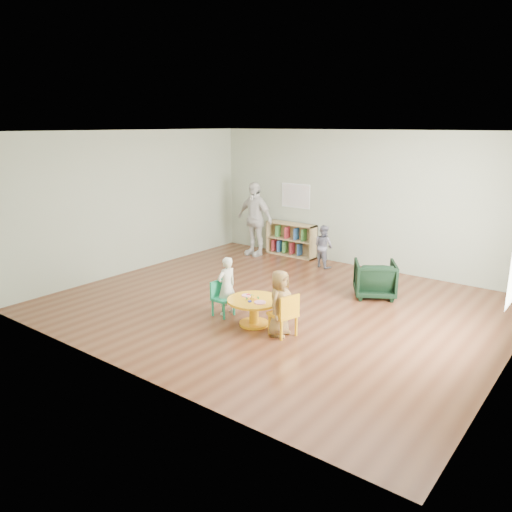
{
  "coord_description": "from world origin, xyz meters",
  "views": [
    {
      "loc": [
        4.46,
        -6.41,
        2.91
      ],
      "look_at": [
        -0.21,
        -0.3,
        0.87
      ],
      "focal_mm": 35.0,
      "sensor_mm": 36.0,
      "label": 1
    }
  ],
  "objects_px": {
    "child_left": "(227,286)",
    "child_right": "(280,303)",
    "adult_caretaker": "(254,219)",
    "kid_chair_left": "(221,297)",
    "armchair": "(375,279)",
    "kid_chair_right": "(285,314)",
    "activity_table": "(254,307)",
    "bookshelf": "(291,239)",
    "toddler": "(323,246)"
  },
  "relations": [
    {
      "from": "child_left",
      "to": "child_right",
      "type": "xyz_separation_m",
      "value": [
        1.12,
        -0.16,
        0.01
      ]
    },
    {
      "from": "child_right",
      "to": "adult_caretaker",
      "type": "relative_size",
      "value": 0.57
    },
    {
      "from": "kid_chair_left",
      "to": "armchair",
      "type": "distance_m",
      "value": 2.74
    },
    {
      "from": "kid_chair_left",
      "to": "kid_chair_right",
      "type": "bearing_deg",
      "value": 88.04
    },
    {
      "from": "activity_table",
      "to": "armchair",
      "type": "distance_m",
      "value": 2.44
    },
    {
      "from": "kid_chair_left",
      "to": "child_right",
      "type": "relative_size",
      "value": 0.58
    },
    {
      "from": "activity_table",
      "to": "adult_caretaker",
      "type": "distance_m",
      "value": 4.17
    },
    {
      "from": "bookshelf",
      "to": "armchair",
      "type": "bearing_deg",
      "value": -28.69
    },
    {
      "from": "kid_chair_right",
      "to": "toddler",
      "type": "height_order",
      "value": "toddler"
    },
    {
      "from": "kid_chair_left",
      "to": "adult_caretaker",
      "type": "height_order",
      "value": "adult_caretaker"
    },
    {
      "from": "activity_table",
      "to": "adult_caretaker",
      "type": "bearing_deg",
      "value": 127.48
    },
    {
      "from": "bookshelf",
      "to": "kid_chair_right",
      "type": "bearing_deg",
      "value": -57.65
    },
    {
      "from": "activity_table",
      "to": "toddler",
      "type": "bearing_deg",
      "value": 102.61
    },
    {
      "from": "kid_chair_left",
      "to": "bookshelf",
      "type": "height_order",
      "value": "bookshelf"
    },
    {
      "from": "bookshelf",
      "to": "toddler",
      "type": "bearing_deg",
      "value": -21.22
    },
    {
      "from": "kid_chair_right",
      "to": "bookshelf",
      "type": "height_order",
      "value": "bookshelf"
    },
    {
      "from": "activity_table",
      "to": "toddler",
      "type": "height_order",
      "value": "toddler"
    },
    {
      "from": "kid_chair_left",
      "to": "child_left",
      "type": "height_order",
      "value": "child_left"
    },
    {
      "from": "kid_chair_left",
      "to": "toddler",
      "type": "height_order",
      "value": "toddler"
    },
    {
      "from": "kid_chair_right",
      "to": "bookshelf",
      "type": "xyz_separation_m",
      "value": [
        -2.42,
        3.82,
        0.03
      ]
    },
    {
      "from": "child_left",
      "to": "toddler",
      "type": "distance_m",
      "value": 3.26
    },
    {
      "from": "child_right",
      "to": "adult_caretaker",
      "type": "bearing_deg",
      "value": 32.92
    },
    {
      "from": "armchair",
      "to": "child_left",
      "type": "bearing_deg",
      "value": 24.49
    },
    {
      "from": "child_left",
      "to": "child_right",
      "type": "distance_m",
      "value": 1.13
    },
    {
      "from": "kid_chair_left",
      "to": "armchair",
      "type": "relative_size",
      "value": 0.79
    },
    {
      "from": "kid_chair_right",
      "to": "child_right",
      "type": "distance_m",
      "value": 0.17
    },
    {
      "from": "armchair",
      "to": "toddler",
      "type": "xyz_separation_m",
      "value": [
        -1.64,
        1.07,
        0.13
      ]
    },
    {
      "from": "child_left",
      "to": "toddler",
      "type": "xyz_separation_m",
      "value": [
        -0.14,
        3.26,
        -0.02
      ]
    },
    {
      "from": "activity_table",
      "to": "bookshelf",
      "type": "bearing_deg",
      "value": 115.88
    },
    {
      "from": "kid_chair_left",
      "to": "armchair",
      "type": "xyz_separation_m",
      "value": [
        1.54,
        2.27,
        0.02
      ]
    },
    {
      "from": "kid_chair_left",
      "to": "child_left",
      "type": "xyz_separation_m",
      "value": [
        0.05,
        0.08,
        0.17
      ]
    },
    {
      "from": "adult_caretaker",
      "to": "toddler",
      "type": "bearing_deg",
      "value": 6.3
    },
    {
      "from": "child_left",
      "to": "kid_chair_right",
      "type": "bearing_deg",
      "value": 93.27
    },
    {
      "from": "child_left",
      "to": "child_right",
      "type": "relative_size",
      "value": 0.97
    },
    {
      "from": "kid_chair_left",
      "to": "activity_table",
      "type": "bearing_deg",
      "value": 90.97
    },
    {
      "from": "child_left",
      "to": "adult_caretaker",
      "type": "height_order",
      "value": "adult_caretaker"
    },
    {
      "from": "activity_table",
      "to": "kid_chair_left",
      "type": "relative_size",
      "value": 1.46
    },
    {
      "from": "kid_chair_right",
      "to": "adult_caretaker",
      "type": "relative_size",
      "value": 0.38
    },
    {
      "from": "bookshelf",
      "to": "child_left",
      "type": "relative_size",
      "value": 1.29
    },
    {
      "from": "activity_table",
      "to": "bookshelf",
      "type": "height_order",
      "value": "bookshelf"
    },
    {
      "from": "kid_chair_left",
      "to": "bookshelf",
      "type": "xyz_separation_m",
      "value": [
        -1.17,
        3.75,
        0.07
      ]
    },
    {
      "from": "bookshelf",
      "to": "child_left",
      "type": "bearing_deg",
      "value": -71.66
    },
    {
      "from": "toddler",
      "to": "armchair",
      "type": "bearing_deg",
      "value": 162.09
    },
    {
      "from": "kid_chair_left",
      "to": "kid_chair_right",
      "type": "height_order",
      "value": "kid_chair_right"
    },
    {
      "from": "kid_chair_left",
      "to": "toddler",
      "type": "distance_m",
      "value": 3.34
    },
    {
      "from": "armchair",
      "to": "kid_chair_left",
      "type": "bearing_deg",
      "value": 24.63
    },
    {
      "from": "armchair",
      "to": "child_left",
      "type": "relative_size",
      "value": 0.75
    },
    {
      "from": "kid_chair_right",
      "to": "armchair",
      "type": "relative_size",
      "value": 0.9
    },
    {
      "from": "toddler",
      "to": "kid_chair_left",
      "type": "bearing_deg",
      "value": 106.85
    },
    {
      "from": "bookshelf",
      "to": "toddler",
      "type": "relative_size",
      "value": 1.34
    }
  ]
}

